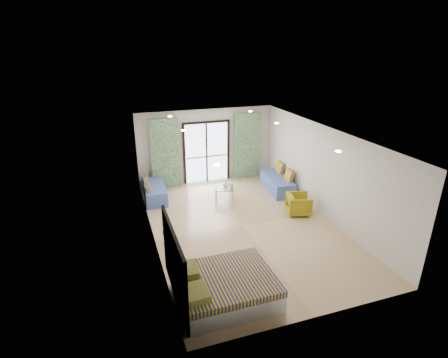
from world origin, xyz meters
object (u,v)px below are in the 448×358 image
object	(u,v)px
coffee_table	(224,189)
armchair	(299,203)
bed	(224,287)
daybed_right	(278,183)
daybed_left	(154,191)

from	to	relation	value
coffee_table	armchair	distance (m)	2.51
coffee_table	armchair	size ratio (longest dim) A/B	1.13
bed	daybed_right	distance (m)	5.96
bed	armchair	distance (m)	4.43
bed	coffee_table	size ratio (longest dim) A/B	2.49
armchair	daybed_right	bearing A→B (deg)	9.52
daybed_left	coffee_table	world-z (taller)	daybed_left
daybed_right	bed	bearing A→B (deg)	-121.07
coffee_table	armchair	xyz separation A→B (m)	(1.80, -1.75, -0.02)
daybed_right	armchair	world-z (taller)	daybed_right
daybed_left	armchair	size ratio (longest dim) A/B	2.54
daybed_left	bed	bearing A→B (deg)	-80.68
armchair	daybed_left	bearing A→B (deg)	73.98
daybed_left	armchair	world-z (taller)	daybed_left
bed	daybed_right	world-z (taller)	daybed_right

